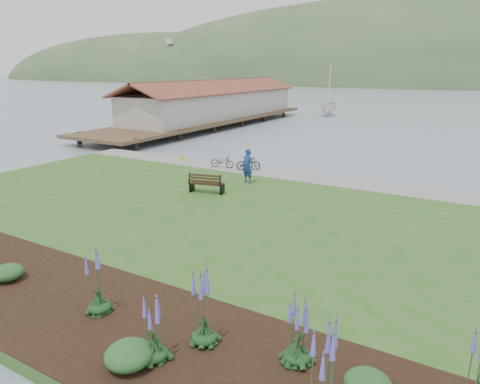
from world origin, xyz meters
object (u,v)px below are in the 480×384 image
object	(u,v)px
bicycle_a	(222,162)
sailboat	(328,116)
park_bench	(206,183)
person	(248,163)

from	to	relation	value
bicycle_a	sailboat	distance (m)	38.52
sailboat	park_bench	bearing A→B (deg)	-83.30
park_bench	bicycle_a	bearing A→B (deg)	101.25
person	bicycle_a	bearing A→B (deg)	153.34
bicycle_a	sailboat	xyz separation A→B (m)	(-5.85, 38.06, -0.82)
park_bench	sailboat	bearing A→B (deg)	87.71
park_bench	sailboat	distance (m)	44.28
park_bench	sailboat	size ratio (longest dim) A/B	0.08
person	sailboat	world-z (taller)	sailboat
person	sailboat	bearing A→B (deg)	113.24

